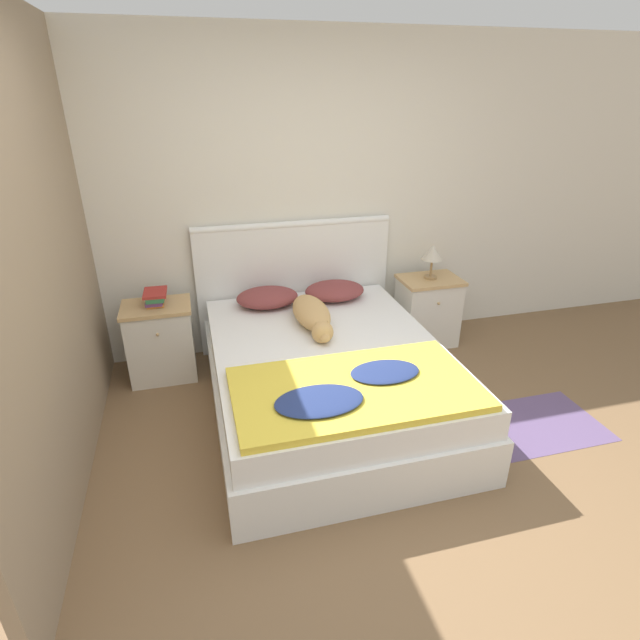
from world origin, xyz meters
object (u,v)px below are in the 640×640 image
object	(u,v)px
nightstand_right	(427,311)
table_lamp	(433,254)
book_stack	(155,297)
bed	(328,378)
pillow_right	(335,291)
nightstand_left	(161,341)
pillow_left	(267,297)
dog	(313,315)

from	to	relation	value
nightstand_right	table_lamp	bearing A→B (deg)	90.00
book_stack	bed	bearing A→B (deg)	-34.91
pillow_right	table_lamp	size ratio (longest dim) A/B	1.69
nightstand_left	pillow_right	size ratio (longest dim) A/B	1.24
bed	pillow_right	bearing A→B (deg)	70.47
nightstand_left	pillow_left	bearing A→B (deg)	1.36
nightstand_right	table_lamp	distance (m)	0.53
book_stack	table_lamp	bearing A→B (deg)	-0.28
bed	table_lamp	distance (m)	1.50
pillow_right	dog	size ratio (longest dim) A/B	0.62
bed	dog	size ratio (longest dim) A/B	2.58
nightstand_left	pillow_left	xyz separation A→B (m)	(0.86, 0.02, 0.27)
pillow_right	dog	world-z (taller)	dog
pillow_right	book_stack	xyz separation A→B (m)	(-1.42, -0.00, 0.09)
pillow_left	pillow_right	distance (m)	0.57
nightstand_left	dog	xyz separation A→B (m)	(1.12, -0.43, 0.29)
nightstand_left	nightstand_right	size ratio (longest dim) A/B	1.00
bed	table_lamp	xyz separation A→B (m)	(1.14, 0.78, 0.58)
bed	pillow_right	distance (m)	0.91
pillow_left	dog	xyz separation A→B (m)	(0.26, -0.45, 0.01)
nightstand_right	book_stack	world-z (taller)	book_stack
nightstand_right	table_lamp	xyz separation A→B (m)	(-0.00, 0.01, 0.53)
table_lamp	nightstand_left	bearing A→B (deg)	-179.82
pillow_left	pillow_right	world-z (taller)	same
nightstand_right	table_lamp	size ratio (longest dim) A/B	2.10
pillow_right	book_stack	distance (m)	1.42
bed	nightstand_left	bearing A→B (deg)	145.82
nightstand_left	pillow_right	xyz separation A→B (m)	(1.43, 0.02, 0.27)
nightstand_right	dog	distance (m)	1.27
nightstand_right	pillow_left	world-z (taller)	pillow_left
pillow_right	table_lamp	xyz separation A→B (m)	(0.86, -0.01, 0.25)
nightstand_left	nightstand_right	xyz separation A→B (m)	(2.29, 0.00, 0.00)
dog	book_stack	size ratio (longest dim) A/B	3.38
bed	pillow_right	xyz separation A→B (m)	(0.28, 0.80, 0.33)
dog	pillow_left	bearing A→B (deg)	120.62
pillow_right	dog	bearing A→B (deg)	-124.02
bed	table_lamp	size ratio (longest dim) A/B	7.04
nightstand_left	dog	bearing A→B (deg)	-20.73
nightstand_left	table_lamp	bearing A→B (deg)	0.18
dog	book_stack	distance (m)	1.21
nightstand_left	pillow_right	world-z (taller)	pillow_right
pillow_left	nightstand_left	bearing A→B (deg)	-178.64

